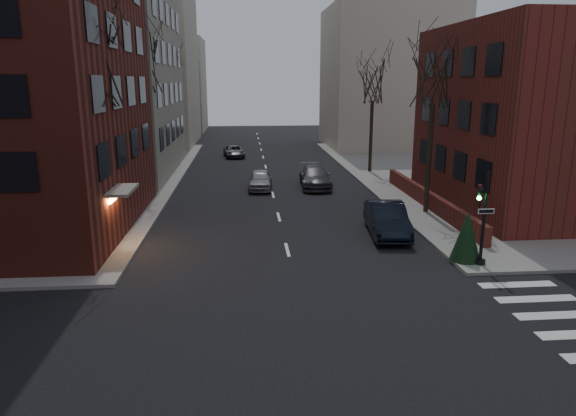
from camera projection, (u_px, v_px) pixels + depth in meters
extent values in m
plane|color=black|center=(328.00, 406.00, 12.56)|extent=(160.00, 160.00, 0.00)
cube|color=maroon|center=(550.00, 119.00, 30.95)|extent=(12.00, 14.00, 11.00)
cube|color=maroon|center=(428.00, 199.00, 31.53)|extent=(0.35, 16.00, 1.00)
cube|color=#B3AA97|center=(135.00, 70.00, 62.32)|extent=(14.00, 16.00, 18.00)
cube|color=#B3AA97|center=(387.00, 78.00, 60.19)|extent=(14.00, 14.00, 16.00)
cube|color=#B3AA97|center=(171.00, 85.00, 79.40)|extent=(10.00, 12.00, 14.00)
cylinder|color=black|center=(484.00, 219.00, 21.40)|extent=(0.14, 0.14, 4.00)
cylinder|color=black|center=(480.00, 262.00, 21.86)|extent=(0.44, 0.44, 0.20)
imported|color=black|center=(480.00, 199.00, 21.17)|extent=(0.16, 0.20, 1.00)
sphere|color=#19FF4C|center=(479.00, 198.00, 21.10)|extent=(0.18, 0.18, 0.18)
cube|color=white|center=(486.00, 211.00, 21.20)|extent=(0.70, 0.03, 0.22)
cylinder|color=#2D231C|center=(101.00, 172.00, 24.53)|extent=(0.28, 0.28, 6.65)
cylinder|color=#2D231C|center=(146.00, 140.00, 36.09)|extent=(0.28, 0.28, 7.00)
cylinder|color=#2D231C|center=(173.00, 128.00, 49.71)|extent=(0.28, 0.28, 6.30)
cylinder|color=#2D231C|center=(429.00, 159.00, 29.88)|extent=(0.28, 0.28, 6.30)
cylinder|color=#2D231C|center=(371.00, 137.00, 43.46)|extent=(0.28, 0.28, 5.95)
cylinder|color=black|center=(145.00, 155.00, 32.39)|extent=(0.12, 0.12, 6.00)
sphere|color=#FFA54C|center=(142.00, 105.00, 31.64)|extent=(0.36, 0.36, 0.36)
cylinder|color=black|center=(182.00, 127.00, 51.73)|extent=(0.12, 0.12, 6.00)
sphere|color=#FFA54C|center=(180.00, 96.00, 50.97)|extent=(0.36, 0.36, 0.36)
imported|color=black|center=(387.00, 219.00, 26.32)|extent=(2.23, 5.20, 1.67)
imported|color=gray|center=(260.00, 180.00, 37.44)|extent=(1.97, 4.24, 1.41)
imported|color=#3D3C41|center=(315.00, 177.00, 38.15)|extent=(2.42, 5.43, 1.55)
imported|color=#45454B|center=(234.00, 151.00, 53.21)|extent=(2.45, 4.44, 1.18)
cube|color=white|center=(449.00, 212.00, 28.80)|extent=(0.49, 0.61, 0.89)
cone|color=black|center=(467.00, 236.00, 22.09)|extent=(1.37, 1.37, 2.18)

